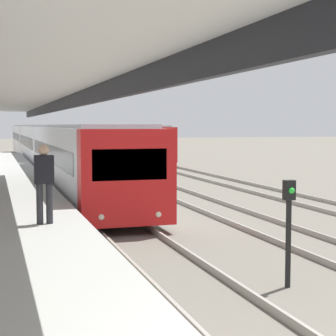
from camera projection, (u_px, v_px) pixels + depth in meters
person_on_platform at (44, 179)px, 11.73m from camera, size 0.40×0.22×1.66m
train_near at (45, 144)px, 38.74m from camera, size 2.59×50.62×2.96m
train_far at (114, 139)px, 54.55m from camera, size 2.52×31.54×2.91m
signal_post_near at (289, 222)px, 10.11m from camera, size 0.20×0.21×1.96m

